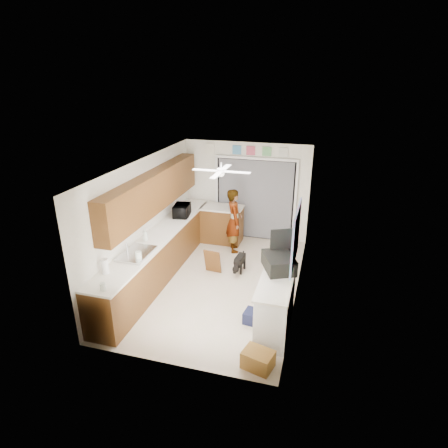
# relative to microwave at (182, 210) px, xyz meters

# --- Properties ---
(floor) EXTENTS (5.00, 5.00, 0.00)m
(floor) POSITION_rel_microwave_xyz_m (1.23, -1.12, -1.08)
(floor) COLOR beige
(floor) RESTS_ON ground
(ceiling) EXTENTS (5.00, 5.00, 0.00)m
(ceiling) POSITION_rel_microwave_xyz_m (1.23, -1.12, 1.42)
(ceiling) COLOR white
(ceiling) RESTS_ON ground
(wall_back) EXTENTS (3.20, 0.00, 3.20)m
(wall_back) POSITION_rel_microwave_xyz_m (1.23, 1.38, 0.17)
(wall_back) COLOR white
(wall_back) RESTS_ON ground
(wall_front) EXTENTS (3.20, 0.00, 3.20)m
(wall_front) POSITION_rel_microwave_xyz_m (1.23, -3.62, 0.17)
(wall_front) COLOR white
(wall_front) RESTS_ON ground
(wall_left) EXTENTS (0.00, 5.00, 5.00)m
(wall_left) POSITION_rel_microwave_xyz_m (-0.37, -1.12, 0.17)
(wall_left) COLOR white
(wall_left) RESTS_ON ground
(wall_right) EXTENTS (0.00, 5.00, 5.00)m
(wall_right) POSITION_rel_microwave_xyz_m (2.83, -1.12, 0.17)
(wall_right) COLOR white
(wall_right) RESTS_ON ground
(left_base_cabinets) EXTENTS (0.60, 4.80, 0.90)m
(left_base_cabinets) POSITION_rel_microwave_xyz_m (-0.07, -1.12, -0.63)
(left_base_cabinets) COLOR brown
(left_base_cabinets) RESTS_ON floor
(left_countertop) EXTENTS (0.62, 4.80, 0.04)m
(left_countertop) POSITION_rel_microwave_xyz_m (-0.06, -1.12, -0.16)
(left_countertop) COLOR white
(left_countertop) RESTS_ON left_base_cabinets
(upper_cabinets) EXTENTS (0.32, 4.00, 0.80)m
(upper_cabinets) POSITION_rel_microwave_xyz_m (-0.21, -0.92, 0.72)
(upper_cabinets) COLOR brown
(upper_cabinets) RESTS_ON wall_left
(sink_basin) EXTENTS (0.50, 0.76, 0.06)m
(sink_basin) POSITION_rel_microwave_xyz_m (-0.06, -2.12, -0.13)
(sink_basin) COLOR silver
(sink_basin) RESTS_ON left_countertop
(faucet) EXTENTS (0.03, 0.03, 0.22)m
(faucet) POSITION_rel_microwave_xyz_m (-0.25, -2.12, -0.03)
(faucet) COLOR silver
(faucet) RESTS_ON left_countertop
(peninsula_base) EXTENTS (1.00, 0.60, 0.90)m
(peninsula_base) POSITION_rel_microwave_xyz_m (0.73, 0.88, -0.63)
(peninsula_base) COLOR brown
(peninsula_base) RESTS_ON floor
(peninsula_top) EXTENTS (1.04, 0.64, 0.04)m
(peninsula_top) POSITION_rel_microwave_xyz_m (0.73, 0.88, -0.16)
(peninsula_top) COLOR white
(peninsula_top) RESTS_ON peninsula_base
(back_opening_recess) EXTENTS (2.00, 0.06, 2.10)m
(back_opening_recess) POSITION_rel_microwave_xyz_m (1.48, 1.35, -0.03)
(back_opening_recess) COLOR black
(back_opening_recess) RESTS_ON wall_back
(curtain_panel) EXTENTS (1.90, 0.03, 2.05)m
(curtain_panel) POSITION_rel_microwave_xyz_m (1.48, 1.31, -0.03)
(curtain_panel) COLOR slate
(curtain_panel) RESTS_ON wall_back
(door_trim_left) EXTENTS (0.06, 0.04, 2.10)m
(door_trim_left) POSITION_rel_microwave_xyz_m (0.46, 1.32, -0.03)
(door_trim_left) COLOR white
(door_trim_left) RESTS_ON wall_back
(door_trim_right) EXTENTS (0.06, 0.04, 2.10)m
(door_trim_right) POSITION_rel_microwave_xyz_m (2.50, 1.32, -0.03)
(door_trim_right) COLOR white
(door_trim_right) RESTS_ON wall_back
(door_trim_head) EXTENTS (2.10, 0.04, 0.06)m
(door_trim_head) POSITION_rel_microwave_xyz_m (1.48, 1.32, 1.04)
(door_trim_head) COLOR white
(door_trim_head) RESTS_ON wall_back
(header_frame_1) EXTENTS (0.22, 0.02, 0.22)m
(header_frame_1) POSITION_rel_microwave_xyz_m (0.98, 1.35, 1.22)
(header_frame_1) COLOR #4689BB
(header_frame_1) RESTS_ON wall_back
(header_frame_2) EXTENTS (0.22, 0.02, 0.22)m
(header_frame_2) POSITION_rel_microwave_xyz_m (1.33, 1.35, 1.22)
(header_frame_2) COLOR #C24862
(header_frame_2) RESTS_ON wall_back
(header_frame_3) EXTENTS (0.22, 0.02, 0.22)m
(header_frame_3) POSITION_rel_microwave_xyz_m (1.73, 1.35, 1.22)
(header_frame_3) COLOR #61AB69
(header_frame_3) RESTS_ON wall_back
(header_frame_4) EXTENTS (0.22, 0.02, 0.22)m
(header_frame_4) POSITION_rel_microwave_xyz_m (2.13, 1.35, 1.22)
(header_frame_4) COLOR silver
(header_frame_4) RESTS_ON wall_back
(route66_sign) EXTENTS (0.22, 0.02, 0.26)m
(route66_sign) POSITION_rel_microwave_xyz_m (0.28, 1.35, 1.22)
(route66_sign) COLOR silver
(route66_sign) RESTS_ON wall_back
(right_counter_base) EXTENTS (0.50, 1.40, 0.90)m
(right_counter_base) POSITION_rel_microwave_xyz_m (2.58, -2.32, -0.63)
(right_counter_base) COLOR white
(right_counter_base) RESTS_ON floor
(right_counter_top) EXTENTS (0.54, 1.44, 0.04)m
(right_counter_top) POSITION_rel_microwave_xyz_m (2.57, -2.32, -0.16)
(right_counter_top) COLOR white
(right_counter_top) RESTS_ON right_counter_base
(abstract_painting) EXTENTS (0.03, 1.15, 0.95)m
(abstract_painting) POSITION_rel_microwave_xyz_m (2.81, -2.12, 0.57)
(abstract_painting) COLOR #DB50B1
(abstract_painting) RESTS_ON wall_right
(ceiling_fan) EXTENTS (1.14, 1.14, 0.24)m
(ceiling_fan) POSITION_rel_microwave_xyz_m (1.23, -0.92, 1.24)
(ceiling_fan) COLOR white
(ceiling_fan) RESTS_ON ceiling
(microwave) EXTENTS (0.42, 0.55, 0.28)m
(microwave) POSITION_rel_microwave_xyz_m (0.00, 0.00, 0.00)
(microwave) COLOR black
(microwave) RESTS_ON left_countertop
(soap_bottle) EXTENTS (0.10, 0.10, 0.26)m
(soap_bottle) POSITION_rel_microwave_xyz_m (-0.19, -1.50, -0.01)
(soap_bottle) COLOR silver
(soap_bottle) RESTS_ON left_countertop
(jar_a) EXTENTS (0.15, 0.15, 0.16)m
(jar_a) POSITION_rel_microwave_xyz_m (0.07, -2.29, -0.06)
(jar_a) COLOR silver
(jar_a) RESTS_ON left_countertop
(jar_b) EXTENTS (0.09, 0.09, 0.13)m
(jar_b) POSITION_rel_microwave_xyz_m (0.02, -3.37, -0.08)
(jar_b) COLOR silver
(jar_b) RESTS_ON left_countertop
(paper_towel_roll) EXTENTS (0.14, 0.14, 0.26)m
(paper_towel_roll) POSITION_rel_microwave_xyz_m (-0.23, -2.88, -0.01)
(paper_towel_roll) COLOR white
(paper_towel_roll) RESTS_ON left_countertop
(suitcase) EXTENTS (0.68, 0.76, 0.27)m
(suitcase) POSITION_rel_microwave_xyz_m (2.55, -1.97, -0.01)
(suitcase) COLOR black
(suitcase) RESTS_ON right_counter_top
(suitcase_rim) EXTENTS (0.64, 0.71, 0.02)m
(suitcase_rim) POSITION_rel_microwave_xyz_m (2.55, -1.97, -0.12)
(suitcase_rim) COLOR yellow
(suitcase_rim) RESTS_ON suitcase
(suitcase_lid) EXTENTS (0.39, 0.20, 0.50)m
(suitcase_lid) POSITION_rel_microwave_xyz_m (2.55, -1.68, 0.24)
(suitcase_lid) COLOR black
(suitcase_lid) RESTS_ON suitcase
(cardboard_box) EXTENTS (0.51, 0.43, 0.27)m
(cardboard_box) POSITION_rel_microwave_xyz_m (2.48, -3.32, -0.94)
(cardboard_box) COLOR olive
(cardboard_box) RESTS_ON floor
(navy_crate) EXTENTS (0.39, 0.34, 0.21)m
(navy_crate) POSITION_rel_microwave_xyz_m (2.21, -2.27, -0.97)
(navy_crate) COLOR #141834
(navy_crate) RESTS_ON floor
(cabinet_door_panel) EXTENTS (0.38, 0.18, 0.55)m
(cabinet_door_panel) POSITION_rel_microwave_xyz_m (0.99, -0.79, -0.80)
(cabinet_door_panel) COLOR brown
(cabinet_door_panel) RESTS_ON floor
(man) EXTENTS (0.56, 0.67, 1.57)m
(man) POSITION_rel_microwave_xyz_m (1.15, 0.43, -0.30)
(man) COLOR white
(man) RESTS_ON floor
(dog) EXTENTS (0.27, 0.55, 0.42)m
(dog) POSITION_rel_microwave_xyz_m (1.54, -0.55, -0.87)
(dog) COLOR black
(dog) RESTS_ON floor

